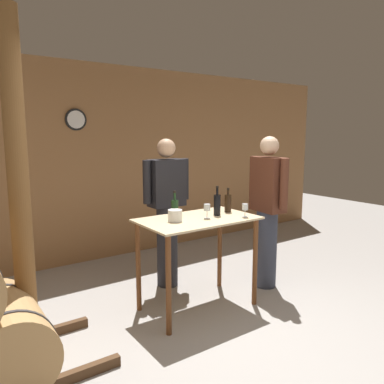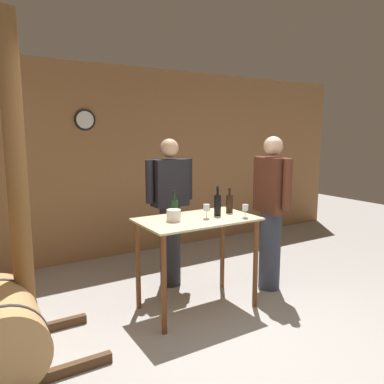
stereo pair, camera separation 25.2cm
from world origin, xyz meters
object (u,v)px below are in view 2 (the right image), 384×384
wine_glass_near_center (245,208)px  ice_bucket (174,215)px  wine_bottle_far_left (174,208)px  wine_bottle_center (229,203)px  person_visitor_with_scarf (271,210)px  wooden_post (17,186)px  wine_glass_near_left (206,208)px  wine_bottle_left (217,204)px  person_host (170,209)px

wine_glass_near_center → ice_bucket: size_ratio=0.98×
wine_bottle_far_left → wine_bottle_center: wine_bottle_far_left is taller
wine_bottle_center → wine_bottle_far_left: bearing=173.2°
wine_bottle_far_left → person_visitor_with_scarf: 1.17m
wooden_post → wine_bottle_far_left: size_ratio=9.86×
wine_bottle_far_left → wine_glass_near_left: size_ratio=1.91×
wine_glass_near_center → wine_bottle_far_left: bearing=149.3°
wine_bottle_left → wooden_post: bearing=173.6°
wine_bottle_center → wine_glass_near_left: 0.38m
wooden_post → person_host: (1.63, 0.47, -0.45)m
wooden_post → wine_bottle_left: 1.85m
wine_bottle_far_left → wine_glass_near_center: 0.70m
wine_glass_near_center → person_visitor_with_scarf: bearing=21.1°
person_visitor_with_scarf → wine_glass_near_center: bearing=-158.9°
wine_bottle_far_left → wine_glass_near_left: 0.32m
wine_glass_near_center → person_visitor_with_scarf: person_visitor_with_scarf is taller
person_visitor_with_scarf → ice_bucket: bearing=178.5°
wooden_post → wine_bottle_far_left: (1.39, -0.07, -0.32)m
wine_glass_near_left → ice_bucket: 0.34m
wooden_post → wine_glass_near_left: (1.65, -0.26, -0.31)m
wine_bottle_far_left → wine_glass_near_center: size_ratio=2.04×
ice_bucket → person_host: 0.73m
wooden_post → person_host: bearing=16.1°
ice_bucket → person_visitor_with_scarf: 1.23m
wooden_post → wine_glass_near_center: bearing=-12.1°
wine_glass_near_left → wine_glass_near_center: bearing=-26.3°
wine_glass_near_center → person_host: person_host is taller
wine_bottle_far_left → wine_bottle_left: size_ratio=0.90×
wine_glass_near_left → wine_glass_near_center: (0.35, -0.17, -0.01)m
ice_bucket → wine_bottle_center: bearing=3.4°
wine_bottle_left → wine_glass_near_center: bearing=-50.9°
wine_glass_near_center → person_visitor_with_scarf: size_ratio=0.08×
wooden_post → wine_bottle_left: (1.82, -0.21, -0.30)m
wine_bottle_center → person_visitor_with_scarf: bearing=-7.9°
wine_bottle_center → wine_glass_near_center: bearing=-93.7°
wine_glass_near_left → wooden_post: bearing=171.2°
wooden_post → wine_bottle_far_left: wooden_post is taller
person_host → person_visitor_with_scarf: size_ratio=0.98×
wine_bottle_far_left → wine_bottle_left: 0.45m
wine_bottle_left → wine_bottle_center: 0.21m
person_visitor_with_scarf → person_host: bearing=143.3°
wine_bottle_left → wine_glass_near_left: bearing=-163.3°
wooden_post → wine_bottle_center: 2.05m
wine_glass_near_center → person_host: bearing=112.6°
wine_bottle_center → wine_glass_near_center: wine_bottle_center is taller
wine_glass_near_center → wine_bottle_center: bearing=86.3°
wine_bottle_far_left → wine_glass_near_center: (0.61, -0.36, -0.00)m
wine_bottle_far_left → person_visitor_with_scarf: person_visitor_with_scarf is taller
wooden_post → wine_glass_near_center: size_ratio=20.12×
wooden_post → ice_bucket: size_ratio=19.78×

